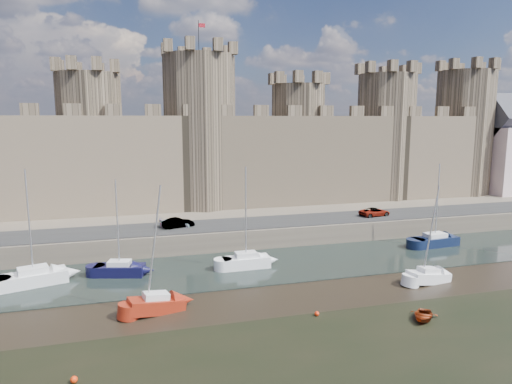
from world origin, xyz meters
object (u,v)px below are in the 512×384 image
sailboat_5 (428,276)px  car_2 (175,223)px  car_3 (375,212)px  sailboat_3 (435,240)px  sailboat_0 (34,277)px  sailboat_4 (156,303)px  sailboat_1 (120,269)px  car_1 (178,223)px  sailboat_2 (246,261)px

sailboat_5 → car_2: bearing=131.0°
car_3 → sailboat_5: (-4.84, -18.84, -2.41)m
sailboat_3 → sailboat_5: sailboat_3 is taller
sailboat_0 → sailboat_4: sailboat_0 is taller
sailboat_1 → car_1: bearing=67.7°
car_1 → sailboat_3: size_ratio=0.38×
sailboat_4 → sailboat_5: (26.42, -0.04, -0.08)m
sailboat_1 → sailboat_4: sailboat_4 is taller
sailboat_1 → sailboat_5: (29.53, -10.15, -0.09)m
car_2 → sailboat_0: (-14.71, -10.18, -2.21)m
car_1 → car_3: car_1 is taller
sailboat_0 → sailboat_3: bearing=-15.4°
sailboat_1 → sailboat_4: size_ratio=0.92×
sailboat_2 → sailboat_3: 25.39m
car_3 → sailboat_0: bearing=93.7°
sailboat_2 → sailboat_5: bearing=-29.6°
car_1 → car_2: car_1 is taller
car_1 → sailboat_5: (22.52, -19.31, -2.45)m
car_1 → sailboat_1: 11.77m
sailboat_3 → sailboat_2: bearing=179.4°
car_2 → car_3: size_ratio=0.88×
sailboat_3 → sailboat_5: 14.17m
car_1 → sailboat_0: 18.05m
car_3 → sailboat_3: size_ratio=0.42×
sailboat_4 → sailboat_5: sailboat_4 is taller
sailboat_0 → sailboat_1: (8.03, 0.57, -0.07)m
car_1 → sailboat_5: bearing=-145.2°
sailboat_3 → car_1: bearing=160.2°
car_3 → sailboat_2: 23.46m
sailboat_1 → sailboat_5: bearing=-3.8°
sailboat_1 → car_3: bearing=29.3°
car_1 → sailboat_1: size_ratio=0.40×
sailboat_2 → sailboat_3: bearing=3.7°
car_2 → car_3: (27.69, -0.92, 0.05)m
car_1 → sailboat_0: sailboat_0 is taller
car_2 → sailboat_0: bearing=133.3°
car_1 → sailboat_4: (-3.89, -19.27, -2.37)m
car_2 → sailboat_3: 33.09m
sailboat_2 → car_1: bearing=120.4°
car_1 → sailboat_1: bearing=128.0°
sailboat_5 → car_1: bearing=131.2°
car_1 → car_3: 27.37m
sailboat_0 → sailboat_2: size_ratio=1.03×
car_2 → sailboat_2: (6.50, -10.71, -2.21)m
sailboat_0 → sailboat_2: bearing=-18.5°
car_2 → sailboat_1: sailboat_1 is taller
car_2 → sailboat_0: 18.03m
sailboat_4 → sailboat_5: bearing=-14.0°
car_3 → sailboat_2: sailboat_2 is taller
sailboat_4 → car_1: bearing=64.7°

